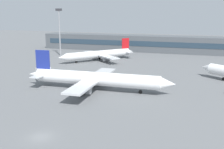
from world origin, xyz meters
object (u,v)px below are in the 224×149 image
at_px(airplane_near, 97,79).
at_px(airplane_far, 98,54).
at_px(service_van_white, 43,70).
at_px(floodlight_tower_west, 59,28).

distance_m(airplane_near, airplane_far, 48.69).
bearing_deg(service_van_white, airplane_far, 71.03).
height_order(airplane_far, floodlight_tower_west, floodlight_tower_west).
relative_size(service_van_white, floodlight_tower_west, 0.23).
bearing_deg(service_van_white, floodlight_tower_west, 109.21).
bearing_deg(airplane_near, floodlight_tower_west, 126.98).
xyz_separation_m(airplane_near, airplane_far, (-16.79, 45.70, -0.43)).
bearing_deg(airplane_far, airplane_near, -69.83).
bearing_deg(airplane_far, service_van_white, -108.97).
distance_m(airplane_far, service_van_white, 32.10).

